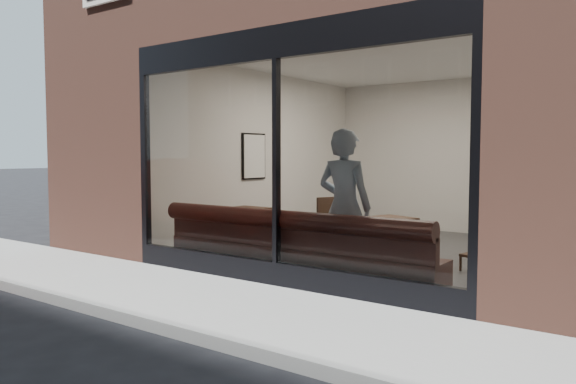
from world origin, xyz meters
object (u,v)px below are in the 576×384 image
Objects in this scene: cafe_table_right at (390,219)px; person at (344,207)px; cafe_chair_right at (479,255)px; cafe_chair_left at (322,239)px; banquette at (295,263)px; cafe_table_left at (246,209)px.

person is at bearing -95.81° from cafe_table_right.
cafe_table_right is 1.34m from cafe_chair_right.
cafe_chair_left reaches higher than cafe_chair_right.
banquette reaches higher than cafe_chair_right.
cafe_table_left reaches higher than cafe_chair_right.
cafe_table_left is 1.62× the size of cafe_chair_right.
person is at bearing 16.95° from banquette.
person is 3.05× the size of cafe_table_left.
cafe_chair_right is at bearing 30.90° from cafe_table_right.
cafe_chair_left is (-1.53, 0.62, -0.50)m from cafe_table_right.
cafe_chair_right is at bearing 46.50° from banquette.
cafe_table_right is 1.40× the size of cafe_chair_left.
banquette is 10.07× the size of cafe_chair_right.
person is 1.10m from cafe_table_right.
cafe_table_left is at bearing 61.01° from cafe_chair_left.
cafe_chair_left is at bearing 112.98° from banquette.
cafe_chair_right is (3.60, 0.76, -0.50)m from cafe_table_left.
person reaches higher than cafe_chair_left.
cafe_chair_right is (1.06, 0.64, -0.50)m from cafe_table_right.
person is 2.33m from cafe_chair_left.
cafe_table_right is at bearing 2.85° from cafe_table_left.
cafe_chair_right is (1.80, 1.89, 0.01)m from banquette.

